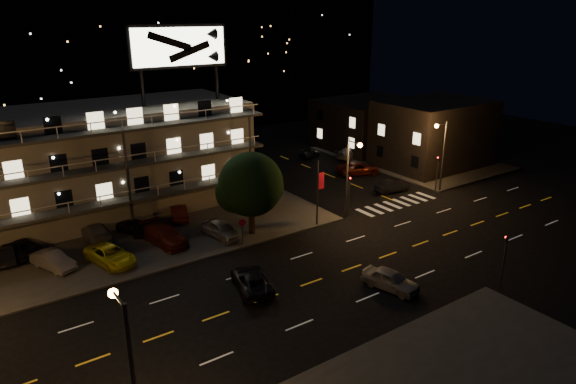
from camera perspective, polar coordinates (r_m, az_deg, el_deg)
ground at (r=40.26m, az=4.92°, el=-9.18°), size 140.00×140.00×0.00m
curb_nw at (r=51.53m, az=-22.27°, el=-3.93°), size 44.00×24.00×0.15m
curb_ne at (r=73.28m, az=13.20°, el=3.74°), size 16.00×24.00×0.15m
motel at (r=54.31m, az=-19.79°, el=3.44°), size 28.00×13.80×18.10m
side_bldg_front at (r=69.75m, az=15.88°, el=6.27°), size 14.06×10.00×8.50m
side_bldg_back at (r=77.88m, az=9.05°, el=7.52°), size 14.06×12.00×7.00m
hill_backdrop at (r=97.59m, az=-25.29°, el=13.11°), size 120.00×25.00×24.00m
streetlight_nc at (r=49.07m, az=6.89°, el=2.37°), size 0.44×1.92×8.00m
streetlight_ne at (r=58.94m, az=16.71°, el=4.58°), size 1.92×0.44×8.00m
streetlight_s at (r=24.30m, az=-17.26°, el=-17.50°), size 0.44×1.92×8.00m
signal_nw at (r=50.52m, az=6.79°, el=0.02°), size 0.20×0.27×4.60m
signal_sw at (r=40.42m, az=22.93°, el=-6.56°), size 0.20×0.27×4.60m
signal_ne at (r=59.58m, az=16.26°, el=2.38°), size 0.27×0.20×4.60m
banner_north at (r=47.79m, az=3.37°, el=0.08°), size 0.83×0.16×6.40m
stop_sign at (r=44.35m, az=-5.10°, el=-3.92°), size 0.91×0.11×2.61m
tree at (r=45.44m, az=-4.22°, el=0.64°), size 6.00×5.78×7.56m
lot_car_1 at (r=44.48m, az=-24.64°, el=-6.91°), size 2.97×4.37×1.36m
lot_car_2 at (r=43.67m, az=-19.11°, el=-6.63°), size 3.49×5.39×1.38m
lot_car_3 at (r=45.89m, az=-13.53°, el=-4.67°), size 2.97×5.57×1.54m
lot_car_4 at (r=46.13m, az=-7.37°, el=-4.16°), size 2.32×4.57×1.49m
lot_car_5 at (r=47.35m, az=-28.91°, el=-6.08°), size 1.63×3.98×1.28m
lot_car_6 at (r=48.06m, az=-27.57°, el=-5.45°), size 3.50×5.28×1.35m
lot_car_7 at (r=48.56m, az=-20.66°, el=-4.16°), size 2.11×4.78×1.37m
lot_car_8 at (r=48.61m, az=-16.75°, el=-3.68°), size 2.73×4.35×1.38m
lot_car_9 at (r=50.98m, az=-12.05°, el=-2.17°), size 2.61×4.43×1.38m
side_car_0 at (r=58.83m, az=11.52°, el=0.63°), size 4.28×2.01×1.36m
side_car_1 at (r=64.63m, az=7.83°, el=2.61°), size 5.85×3.87×1.49m
side_car_2 at (r=71.82m, az=6.90°, el=4.35°), size 5.43×3.48×1.47m
side_car_3 at (r=71.61m, az=2.41°, el=4.32°), size 3.87×2.50×1.23m
road_car_east at (r=38.70m, az=11.34°, el=-9.53°), size 2.75×4.63×1.48m
road_car_west at (r=38.06m, az=-4.05°, el=-9.74°), size 3.65×5.53×1.41m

